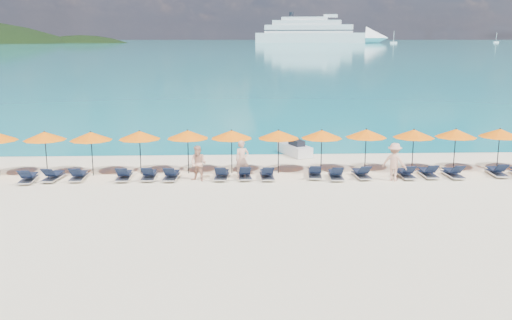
{
  "coord_description": "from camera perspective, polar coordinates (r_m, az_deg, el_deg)",
  "views": [
    {
      "loc": [
        -1.12,
        -23.07,
        6.89
      ],
      "look_at": [
        0.0,
        3.0,
        1.2
      ],
      "focal_mm": 40.0,
      "sensor_mm": 36.0,
      "label": 1
    }
  ],
  "objects": [
    {
      "name": "lounger_13",
      "position": [
        28.26,
        7.98,
        -1.44
      ],
      "size": [
        0.71,
        1.73,
        0.66
      ],
      "rotation": [
        0.0,
        0.0,
        -0.05
      ],
      "color": "silver",
      "rests_on": "ground"
    },
    {
      "name": "lounger_7",
      "position": [
        28.4,
        -10.64,
        -1.47
      ],
      "size": [
        0.63,
        1.7,
        0.66
      ],
      "rotation": [
        0.0,
        0.0,
        -0.0
      ],
      "color": "silver",
      "rests_on": "ground"
    },
    {
      "name": "umbrella_12",
      "position": [
        31.9,
        23.21,
        2.51
      ],
      "size": [
        2.1,
        2.1,
        2.28
      ],
      "color": "black",
      "rests_on": "ground"
    },
    {
      "name": "lounger_14",
      "position": [
        28.69,
        10.5,
        -1.32
      ],
      "size": [
        0.73,
        1.74,
        0.66
      ],
      "rotation": [
        0.0,
        0.0,
        0.07
      ],
      "color": "silver",
      "rests_on": "ground"
    },
    {
      "name": "headland_small",
      "position": [
        603.24,
        -16.9,
        7.8
      ],
      "size": [
        162.0,
        126.0,
        85.5
      ],
      "color": "black",
      "rests_on": "ground"
    },
    {
      "name": "lounger_18",
      "position": [
        31.1,
        22.94,
        -1.04
      ],
      "size": [
        0.72,
        1.73,
        0.66
      ],
      "rotation": [
        0.0,
        0.0,
        -0.06
      ],
      "color": "silver",
      "rests_on": "ground"
    },
    {
      "name": "cruise_ship",
      "position": [
        583.48,
        6.63,
        12.48
      ],
      "size": [
        131.14,
        54.35,
        36.27
      ],
      "rotation": [
        0.0,
        0.0,
        -0.27
      ],
      "color": "silver",
      "rests_on": "ground"
    },
    {
      "name": "sea",
      "position": [
        683.11,
        -2.42,
        11.72
      ],
      "size": [
        1600.0,
        1300.0,
        0.01
      ],
      "primitive_type": "cube",
      "color": "#1FA9B2",
      "rests_on": "ground"
    },
    {
      "name": "umbrella_5",
      "position": [
        29.04,
        -6.85,
        2.55
      ],
      "size": [
        2.1,
        2.1,
        2.28
      ],
      "color": "black",
      "rests_on": "ground"
    },
    {
      "name": "lounger_3",
      "position": [
        29.48,
        -21.82,
        -1.65
      ],
      "size": [
        0.75,
        1.74,
        0.66
      ],
      "rotation": [
        0.0,
        0.0,
        0.08
      ],
      "color": "silver",
      "rests_on": "ground"
    },
    {
      "name": "beachgoer_b",
      "position": [
        27.62,
        -5.79,
        -0.35
      ],
      "size": [
        0.97,
        0.81,
        1.74
      ],
      "primitive_type": "imported",
      "rotation": [
        0.0,
        0.0,
        -0.45
      ],
      "color": "tan",
      "rests_on": "ground"
    },
    {
      "name": "umbrella_8",
      "position": [
        29.1,
        6.6,
        2.58
      ],
      "size": [
        2.1,
        2.1,
        2.28
      ],
      "color": "black",
      "rests_on": "ground"
    },
    {
      "name": "lounger_5",
      "position": [
        29.11,
        -17.32,
        -1.48
      ],
      "size": [
        0.66,
        1.71,
        0.66
      ],
      "rotation": [
        0.0,
        0.0,
        0.02
      ],
      "color": "silver",
      "rests_on": "ground"
    },
    {
      "name": "lounger_15",
      "position": [
        29.21,
        14.74,
        -1.28
      ],
      "size": [
        0.66,
        1.71,
        0.66
      ],
      "rotation": [
        0.0,
        0.0,
        0.02
      ],
      "color": "silver",
      "rests_on": "ground"
    },
    {
      "name": "lounger_12",
      "position": [
        28.44,
        5.9,
        -1.3
      ],
      "size": [
        0.78,
        1.75,
        0.66
      ],
      "rotation": [
        0.0,
        0.0,
        -0.1
      ],
      "color": "silver",
      "rests_on": "ground"
    },
    {
      "name": "jetski",
      "position": [
        33.66,
        3.93,
        1.12
      ],
      "size": [
        1.9,
        2.78,
        0.93
      ],
      "rotation": [
        0.0,
        0.0,
        0.39
      ],
      "color": "silver",
      "rests_on": "ground"
    },
    {
      "name": "umbrella_3",
      "position": [
        29.52,
        -16.18,
        2.31
      ],
      "size": [
        2.1,
        2.1,
        2.28
      ],
      "color": "black",
      "rests_on": "ground"
    },
    {
      "name": "lounger_6",
      "position": [
        28.56,
        -13.06,
        -1.5
      ],
      "size": [
        0.65,
        1.71,
        0.66
      ],
      "rotation": [
        0.0,
        0.0,
        0.02
      ],
      "color": "silver",
      "rests_on": "ground"
    },
    {
      "name": "ground",
      "position": [
        24.11,
        0.31,
        -4.31
      ],
      "size": [
        1400.0,
        1400.0,
        0.0
      ],
      "primitive_type": "plane",
      "color": "beige"
    },
    {
      "name": "lounger_17",
      "position": [
        29.99,
        19.1,
        -1.21
      ],
      "size": [
        0.68,
        1.72,
        0.66
      ],
      "rotation": [
        0.0,
        0.0,
        0.03
      ],
      "color": "silver",
      "rests_on": "ground"
    },
    {
      "name": "sailboat_near",
      "position": [
        549.41,
        13.59,
        11.37
      ],
      "size": [
        6.2,
        2.07,
        11.36
      ],
      "color": "silver",
      "rests_on": "ground"
    },
    {
      "name": "lounger_10",
      "position": [
        28.08,
        -1.19,
        -1.41
      ],
      "size": [
        0.73,
        1.74,
        0.66
      ],
      "rotation": [
        0.0,
        0.0,
        0.06
      ],
      "color": "silver",
      "rests_on": "ground"
    },
    {
      "name": "umbrella_11",
      "position": [
        30.97,
        19.36,
        2.55
      ],
      "size": [
        2.1,
        2.1,
        2.28
      ],
      "color": "black",
      "rests_on": "ground"
    },
    {
      "name": "beachgoer_a",
      "position": [
        28.03,
        -1.4,
        0.04
      ],
      "size": [
        0.79,
        0.63,
        1.88
      ],
      "primitive_type": "imported",
      "rotation": [
        0.0,
        0.0,
        0.29
      ],
      "color": "tan",
      "rests_on": "ground"
    },
    {
      "name": "umbrella_4",
      "position": [
        29.23,
        -11.58,
        2.45
      ],
      "size": [
        2.1,
        2.1,
        2.28
      ],
      "color": "black",
      "rests_on": "ground"
    },
    {
      "name": "umbrella_2",
      "position": [
        30.31,
        -20.38,
        2.27
      ],
      "size": [
        2.1,
        2.1,
        2.28
      ],
      "color": "black",
      "rests_on": "ground"
    },
    {
      "name": "lounger_11",
      "position": [
        28.02,
        1.09,
        -1.44
      ],
      "size": [
        0.67,
        1.72,
        0.66
      ],
      "rotation": [
        0.0,
        0.0,
        0.03
      ],
      "color": "silver",
      "rests_on": "ground"
    },
    {
      "name": "lounger_16",
      "position": [
        29.67,
        16.82,
        -1.2
      ],
      "size": [
        0.63,
        1.7,
        0.66
      ],
      "rotation": [
        0.0,
        0.0,
        -0.0
      ],
      "color": "silver",
      "rests_on": "ground"
    },
    {
      "name": "umbrella_7",
      "position": [
        28.88,
        2.27,
        2.58
      ],
      "size": [
        2.1,
        2.1,
        2.28
      ],
      "color": "black",
      "rests_on": "ground"
    },
    {
      "name": "lounger_4",
      "position": [
        29.43,
        -19.63,
        -1.5
      ],
      "size": [
        0.79,
        1.76,
        0.66
      ],
      "rotation": [
        0.0,
        0.0,
        -0.1
      ],
      "color": "silver",
      "rests_on": "ground"
    },
    {
      "name": "umbrella_9",
      "position": [
        29.7,
        10.97,
        2.63
      ],
      "size": [
        2.1,
        2.1,
        2.28
      ],
      "color": "black",
      "rests_on": "ground"
    },
    {
      "name": "umbrella_10",
      "position": [
        30.18,
        15.51,
        2.56
      ],
      "size": [
        2.1,
        2.1,
        2.28
      ],
      "color": "black",
      "rests_on": "ground"
    },
    {
      "name": "lounger_9",
      "position": [
        28.04,
        -3.45,
        -1.45
      ],
      "size": [
        0.76,
        1.75,
        0.66
      ],
      "rotation": [
        0.0,
        0.0,
        -0.09
      ],
      "color": "silver",
      "rests_on": "ground"
    },
    {
      "name": "beachgoer_c",
      "position": [
        28.33,
        13.67,
        -0.2
      ],
      "size": [
        1.31,
        1.13,
        1.86
      ],
      "primitive_type": "imported",
      "rotation": [
        0.0,
        0.0,
        2.56
      ],
      "color": "tan",
      "rests_on": "ground"
    },
    {
      "name": "umbrella_6",
      "position": [
        28.87,
        -2.46,
        2.57
      ],
      "size": [
        2.1,
        2.1,
        2.28
      ],
      "color": "black",
      "rests_on": "ground"
    },
    {
      "name": "lounger_8",
      "position": [
        28.18,
        -8.45,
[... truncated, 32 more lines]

